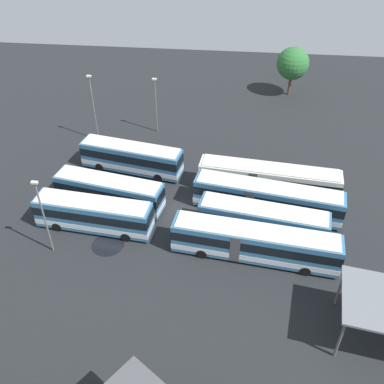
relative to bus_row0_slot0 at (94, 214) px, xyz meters
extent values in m
plane|color=black|center=(8.71, 3.95, -1.80)|extent=(95.83, 95.83, 0.00)
cube|color=teal|center=(-0.01, 0.00, -0.02)|extent=(11.72, 3.62, 2.95)
cube|color=beige|center=(-0.01, 0.00, 1.52)|extent=(11.24, 3.38, 0.14)
cube|color=black|center=(-0.01, 0.00, 0.45)|extent=(11.78, 3.66, 0.94)
cube|color=silver|center=(-0.01, 0.00, -0.85)|extent=(11.78, 3.66, 0.59)
cube|color=black|center=(5.74, -0.56, 0.55)|extent=(0.26, 2.06, 1.09)
cylinder|color=black|center=(3.66, 0.81, -1.30)|extent=(1.02, 0.40, 1.00)
cylinder|color=black|center=(3.44, -1.50, -1.30)|extent=(1.02, 0.40, 1.00)
cylinder|color=black|center=(-3.45, 1.50, -1.30)|extent=(1.02, 0.40, 1.00)
cylinder|color=black|center=(-3.67, -0.80, -1.30)|extent=(1.02, 0.40, 1.00)
cube|color=teal|center=(0.58, 3.68, -0.02)|extent=(11.77, 4.63, 2.95)
cube|color=beige|center=(0.58, 3.68, 1.52)|extent=(11.28, 4.35, 0.14)
cube|color=black|center=(0.58, 3.68, 0.45)|extent=(11.83, 4.68, 0.94)
cube|color=silver|center=(0.58, 3.68, -0.85)|extent=(11.83, 4.68, 0.59)
cube|color=black|center=(6.24, 2.60, 0.55)|extent=(0.45, 2.04, 1.09)
cylinder|color=black|center=(4.30, 4.15, -1.30)|extent=(1.04, 0.48, 1.00)
cylinder|color=black|center=(3.86, 1.87, -1.30)|extent=(1.04, 0.48, 1.00)
cylinder|color=black|center=(-2.71, 5.49, -1.30)|extent=(1.04, 0.48, 1.00)
cylinder|color=black|center=(-3.14, 3.21, -1.30)|extent=(1.04, 0.48, 1.00)
cube|color=teal|center=(1.45, 10.31, -0.02)|extent=(12.18, 4.71, 2.95)
cube|color=beige|center=(1.45, 10.31, 1.52)|extent=(11.68, 4.43, 0.14)
cube|color=black|center=(1.45, 10.31, 0.45)|extent=(12.25, 4.76, 0.94)
cube|color=silver|center=(1.45, 10.31, -0.85)|extent=(12.25, 4.76, 0.59)
cube|color=black|center=(7.32, 9.19, 0.55)|extent=(0.45, 2.04, 1.09)
cylinder|color=black|center=(5.30, 10.75, -1.30)|extent=(1.04, 0.48, 1.00)
cylinder|color=black|center=(4.87, 8.48, -1.30)|extent=(1.04, 0.48, 1.00)
cylinder|color=black|center=(-1.96, 12.14, -1.30)|extent=(1.04, 0.48, 1.00)
cylinder|color=black|center=(-2.39, 9.87, -1.30)|extent=(1.04, 0.48, 1.00)
cube|color=teal|center=(15.69, -2.29, -0.02)|extent=(15.30, 4.26, 2.95)
cube|color=beige|center=(15.69, -2.29, 1.52)|extent=(14.67, 3.99, 0.14)
cube|color=black|center=(15.69, -2.29, 0.45)|extent=(15.37, 4.31, 0.94)
cube|color=silver|center=(15.69, -2.29, -0.85)|extent=(15.37, 4.31, 0.59)
cube|color=black|center=(23.20, -3.17, 0.55)|extent=(0.30, 2.06, 1.09)
cube|color=#47474C|center=(14.04, -2.10, -0.02)|extent=(1.19, 2.65, 2.83)
cylinder|color=black|center=(20.47, -1.69, -1.30)|extent=(1.03, 0.41, 1.00)
cylinder|color=black|center=(20.20, -3.99, -1.30)|extent=(1.03, 0.41, 1.00)
cylinder|color=black|center=(11.17, -0.60, -1.30)|extent=(1.03, 0.41, 1.00)
cylinder|color=black|center=(10.90, -2.89, -1.30)|extent=(1.03, 0.41, 1.00)
cube|color=teal|center=(16.44, 0.78, -0.02)|extent=(12.54, 4.42, 2.95)
cube|color=beige|center=(16.44, 0.78, 1.52)|extent=(12.02, 4.15, 0.14)
cube|color=black|center=(16.44, 0.78, 0.45)|extent=(12.61, 4.47, 0.94)
cube|color=silver|center=(16.44, 0.78, -0.85)|extent=(12.61, 4.47, 0.59)
cube|color=black|center=(22.53, -0.20, 0.55)|extent=(0.38, 2.05, 1.09)
cylinder|color=black|center=(20.39, 1.32, -1.30)|extent=(1.03, 0.45, 1.00)
cylinder|color=black|center=(20.03, -0.97, -1.30)|extent=(1.03, 0.45, 1.00)
cylinder|color=black|center=(12.86, 2.52, -1.30)|extent=(1.03, 0.45, 1.00)
cylinder|color=black|center=(12.49, 0.23, -1.30)|extent=(1.03, 0.45, 1.00)
cube|color=teal|center=(16.98, 4.35, -0.02)|extent=(15.31, 4.93, 2.95)
cube|color=beige|center=(16.98, 4.35, 1.52)|extent=(14.68, 4.63, 0.14)
cube|color=black|center=(16.98, 4.35, 0.45)|extent=(15.39, 4.98, 0.94)
cube|color=silver|center=(16.98, 4.35, -0.85)|extent=(15.39, 4.98, 0.59)
cube|color=black|center=(24.45, 3.12, 0.55)|extent=(0.39, 2.05, 1.09)
cube|color=#47474C|center=(15.34, 4.62, -0.02)|extent=(1.30, 2.68, 2.83)
cylinder|color=black|center=(21.79, 4.73, -1.30)|extent=(1.04, 0.46, 1.00)
cylinder|color=black|center=(21.42, 2.45, -1.30)|extent=(1.04, 0.46, 1.00)
cylinder|color=black|center=(12.55, 6.25, -1.30)|extent=(1.04, 0.46, 1.00)
cylinder|color=black|center=(12.17, 3.96, -1.30)|extent=(1.04, 0.46, 1.00)
cube|color=silver|center=(17.22, 7.71, -0.02)|extent=(15.28, 4.05, 2.95)
cube|color=beige|center=(17.22, 7.71, 1.52)|extent=(14.66, 3.78, 0.14)
cube|color=black|center=(17.22, 7.71, 0.45)|extent=(15.36, 4.09, 0.94)
cube|color=#2D8C4C|center=(17.22, 7.71, -0.85)|extent=(15.36, 4.09, 0.59)
cube|color=black|center=(24.75, 6.94, 0.55)|extent=(0.27, 2.06, 1.09)
cube|color=#47474C|center=(15.57, 7.88, -0.02)|extent=(1.16, 2.64, 2.83)
cylinder|color=black|center=(22.00, 8.38, -1.30)|extent=(1.03, 0.40, 1.00)
cylinder|color=black|center=(21.76, 6.08, -1.30)|extent=(1.03, 0.40, 1.00)
cylinder|color=black|center=(12.68, 9.34, -1.30)|extent=(1.03, 0.40, 1.00)
cylinder|color=black|center=(12.44, 7.04, -1.30)|extent=(1.03, 0.40, 1.00)
cylinder|color=#59595B|center=(22.43, -6.85, 0.24)|extent=(0.20, 0.20, 4.06)
cylinder|color=#59595B|center=(21.64, -11.74, 0.24)|extent=(0.20, 0.20, 4.06)
cylinder|color=slate|center=(-3.14, -3.50, 2.11)|extent=(0.16, 0.16, 7.81)
cube|color=silver|center=(-3.14, -3.50, 6.20)|extent=(0.56, 0.28, 0.20)
cylinder|color=slate|center=(2.76, 19.78, 1.85)|extent=(0.16, 0.16, 7.29)
cube|color=silver|center=(2.76, 19.78, 5.68)|extent=(0.56, 0.28, 0.20)
cylinder|color=slate|center=(-4.56, 16.71, 2.52)|extent=(0.16, 0.16, 8.62)
cube|color=silver|center=(-4.56, 16.71, 7.01)|extent=(0.56, 0.28, 0.20)
cylinder|color=brown|center=(21.30, 33.47, -0.31)|extent=(0.44, 0.44, 2.96)
sphere|color=#2D6B33|center=(21.30, 33.47, 3.23)|extent=(4.85, 4.85, 4.85)
cylinder|color=black|center=(1.80, -2.24, -1.79)|extent=(3.16, 3.16, 0.01)
cylinder|color=black|center=(15.07, 10.95, -1.79)|extent=(4.19, 4.19, 0.01)
camera|label=1|loc=(13.03, -30.38, 27.38)|focal=39.93mm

